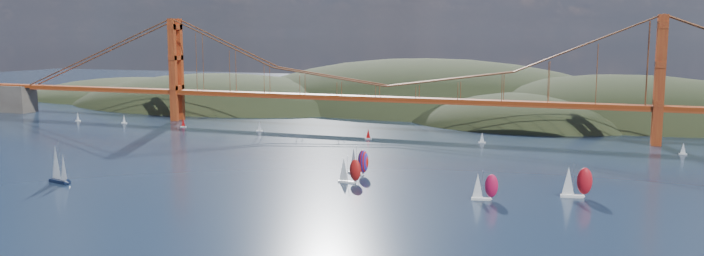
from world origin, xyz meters
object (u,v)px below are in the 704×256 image
racer_2 (576,181)px  racer_rwb (358,161)px  racer_1 (484,186)px  sloop_navy (58,165)px  racer_0 (349,170)px

racer_2 → racer_rwb: (-70.03, 8.46, -0.08)m
racer_rwb → racer_1: bearing=-0.6°
sloop_navy → racer_0: sloop_navy is taller
racer_0 → racer_2: bearing=6.0°
racer_0 → racer_1: (43.95, -7.69, -0.12)m
racer_0 → racer_2: racer_2 is taller
racer_0 → racer_rwb: 13.32m
sloop_navy → racer_2: size_ratio=1.32×
racer_2 → racer_rwb: size_ratio=1.02×
sloop_navy → racer_rwb: bearing=42.3°
sloop_navy → racer_rwb: 96.14m
racer_2 → racer_rwb: racer_2 is taller
racer_2 → racer_1: bearing=-164.6°
sloop_navy → racer_0: size_ratio=1.50×
sloop_navy → racer_rwb: sloop_navy is taller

